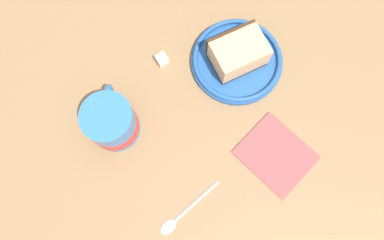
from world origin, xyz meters
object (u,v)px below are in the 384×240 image
(small_plate, at_px, (237,61))
(teaspoon, at_px, (178,218))
(sugar_cube, at_px, (162,59))
(tea_mug, at_px, (112,122))
(cake_slice, at_px, (238,53))
(folded_napkin, at_px, (276,155))

(small_plate, distance_m, teaspoon, 0.30)
(small_plate, bearing_deg, sugar_cube, -37.73)
(tea_mug, relative_size, sugar_cube, 5.37)
(small_plate, xyz_separation_m, teaspoon, (0.25, 0.16, -0.01))
(teaspoon, bearing_deg, cake_slice, -147.01)
(folded_napkin, xyz_separation_m, sugar_cube, (0.06, -0.26, 0.01))
(folded_napkin, bearing_deg, teaspoon, -4.48)
(sugar_cube, bearing_deg, small_plate, 142.27)
(teaspoon, xyz_separation_m, sugar_cube, (-0.14, -0.25, 0.01))
(cake_slice, height_order, sugar_cube, cake_slice)
(cake_slice, bearing_deg, teaspoon, 32.99)
(teaspoon, bearing_deg, tea_mug, -91.11)
(small_plate, relative_size, sugar_cube, 8.81)
(teaspoon, xyz_separation_m, folded_napkin, (-0.20, 0.02, -0.00))
(cake_slice, relative_size, tea_mug, 1.01)
(sugar_cube, bearing_deg, teaspoon, 59.86)
(tea_mug, relative_size, teaspoon, 0.80)
(small_plate, height_order, sugar_cube, same)
(sugar_cube, bearing_deg, folded_napkin, 102.23)
(cake_slice, bearing_deg, sugar_cube, -36.73)
(small_plate, height_order, folded_napkin, small_plate)
(tea_mug, xyz_separation_m, folded_napkin, (-0.20, 0.21, -0.04))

